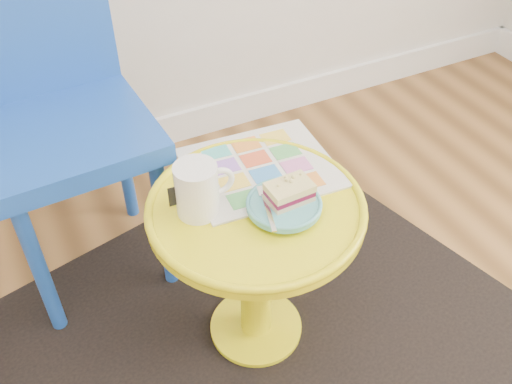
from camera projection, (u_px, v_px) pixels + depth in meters
name	position (u px, v px, depth m)	size (l,w,h in m)	color
rug	(256.00, 328.00, 1.56)	(1.30, 1.10, 0.01)	black
side_table	(256.00, 246.00, 1.34)	(0.49, 0.49, 0.46)	yellow
chair	(52.00, 100.00, 1.43)	(0.44, 0.44, 0.94)	#1B4DB5
newspaper	(260.00, 167.00, 1.35)	(0.34, 0.29, 0.01)	silver
mug	(198.00, 188.00, 1.20)	(0.13, 0.09, 0.12)	white
plate	(284.00, 205.00, 1.23)	(0.16, 0.16, 0.02)	#51A4AB
cake_slice	(289.00, 192.00, 1.22)	(0.10, 0.07, 0.04)	#D3BC8C
fork	(267.00, 206.00, 1.21)	(0.05, 0.14, 0.00)	silver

